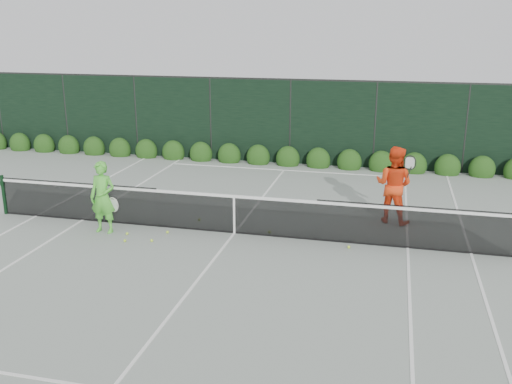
# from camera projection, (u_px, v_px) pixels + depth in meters

# --- Properties ---
(ground) EXTENTS (80.00, 80.00, 0.00)m
(ground) POSITION_uv_depth(u_px,v_px,m) (234.00, 233.00, 13.95)
(ground) COLOR gray
(ground) RESTS_ON ground
(tennis_net) EXTENTS (12.90, 0.10, 1.07)m
(tennis_net) POSITION_uv_depth(u_px,v_px,m) (233.00, 213.00, 13.80)
(tennis_net) COLOR black
(tennis_net) RESTS_ON ground
(player_woman) EXTENTS (0.68, 0.44, 1.77)m
(player_woman) POSITION_uv_depth(u_px,v_px,m) (103.00, 197.00, 13.80)
(player_woman) COLOR #52C63A
(player_woman) RESTS_ON ground
(player_man) EXTENTS (1.16, 1.03, 1.99)m
(player_man) POSITION_uv_depth(u_px,v_px,m) (394.00, 185.00, 14.48)
(player_man) COLOR #FF4215
(player_man) RESTS_ON ground
(court_lines) EXTENTS (11.03, 23.83, 0.01)m
(court_lines) POSITION_uv_depth(u_px,v_px,m) (234.00, 233.00, 13.94)
(court_lines) COLOR white
(court_lines) RESTS_ON ground
(windscreen_fence) EXTENTS (32.00, 21.07, 3.06)m
(windscreen_fence) POSITION_uv_depth(u_px,v_px,m) (196.00, 208.00, 10.99)
(windscreen_fence) COLOR black
(windscreen_fence) RESTS_ON ground
(hedge_row) EXTENTS (31.66, 0.65, 0.94)m
(hedge_row) POSITION_uv_depth(u_px,v_px,m) (288.00, 159.00, 20.54)
(hedge_row) COLOR #163A0F
(hedge_row) RESTS_ON ground
(tennis_balls) EXTENTS (5.38, 1.89, 0.07)m
(tennis_balls) POSITION_uv_depth(u_px,v_px,m) (198.00, 235.00, 13.75)
(tennis_balls) COLOR #BFEC34
(tennis_balls) RESTS_ON ground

